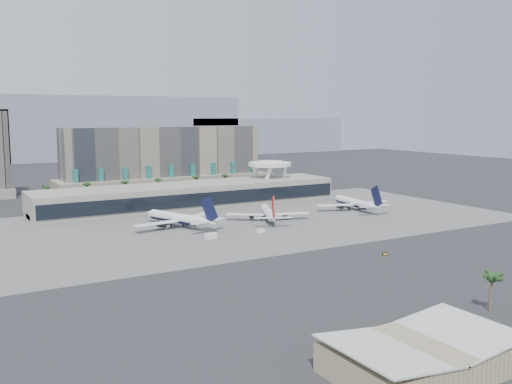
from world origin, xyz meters
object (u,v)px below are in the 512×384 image
airliner_right (355,203)px  service_vehicle_a (211,236)px  airliner_centre (268,213)px  airliner_left (178,218)px  service_vehicle_b (261,231)px  taxiway_sign (385,254)px

airliner_right → service_vehicle_a: airliner_right is taller
airliner_centre → airliner_right: bearing=27.1°
airliner_left → airliner_centre: bearing=-29.3°
service_vehicle_a → service_vehicle_b: service_vehicle_a is taller
airliner_centre → airliner_left: bearing=-164.8°
service_vehicle_b → airliner_right: bearing=8.3°
service_vehicle_a → taxiway_sign: size_ratio=2.11×
airliner_left → airliner_centre: size_ratio=1.14×
airliner_right → service_vehicle_b: (-72.81, -24.75, -3.03)m
airliner_centre → service_vehicle_a: bearing=-127.1°
service_vehicle_a → service_vehicle_b: 23.50m
airliner_left → taxiway_sign: 95.87m
airliner_centre → service_vehicle_a: airliner_centre is taller
airliner_right → taxiway_sign: airliner_right is taller
airliner_left → airliner_centre: (42.96, -6.97, -0.40)m
airliner_centre → taxiway_sign: airliner_centre is taller
airliner_centre → taxiway_sign: 78.42m
service_vehicle_b → taxiway_sign: 59.04m
service_vehicle_a → taxiway_sign: (41.61, -56.09, -0.66)m
airliner_centre → airliner_right: airliner_right is taller
airliner_right → service_vehicle_a: 99.49m
airliner_centre → service_vehicle_b: size_ratio=12.12×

